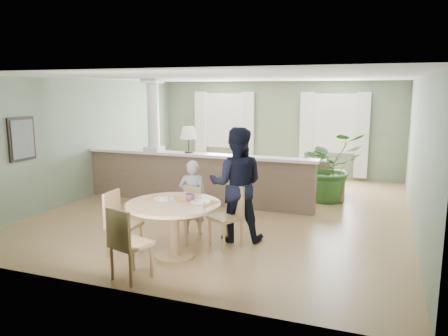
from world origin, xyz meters
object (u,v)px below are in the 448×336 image
at_px(chair_side, 119,220).
at_px(child_person, 193,198).
at_px(dining_table, 174,214).
at_px(man_person, 236,184).
at_px(houseplant, 329,167).
at_px(chair_far_boy, 189,211).
at_px(chair_near, 126,241).
at_px(chair_far_man, 229,213).
at_px(sofa, 284,177).

bearing_deg(chair_side, child_person, -28.95).
xyz_separation_m(dining_table, man_person, (0.60, 1.07, 0.27)).
bearing_deg(dining_table, houseplant, 67.99).
xyz_separation_m(chair_side, child_person, (0.63, 1.26, 0.11)).
bearing_deg(chair_side, chair_far_boy, -38.49).
bearing_deg(chair_near, houseplant, -94.06).
relative_size(houseplant, dining_table, 1.12).
xyz_separation_m(houseplant, chair_side, (-2.53, -4.40, -0.24)).
height_order(child_person, man_person, man_person).
height_order(dining_table, chair_far_man, chair_far_man).
bearing_deg(man_person, chair_near, 53.50).
height_order(dining_table, chair_near, chair_near).
relative_size(chair_far_man, chair_near, 0.98).
distance_m(child_person, man_person, 0.84).
distance_m(houseplant, chair_far_boy, 3.92).
bearing_deg(chair_near, child_person, -74.33).
bearing_deg(chair_far_boy, chair_far_man, 18.38).
distance_m(sofa, chair_far_boy, 3.78).
distance_m(sofa, man_person, 3.44).
bearing_deg(houseplant, chair_far_boy, -117.99).
height_order(chair_far_boy, chair_far_man, chair_far_man).
bearing_deg(dining_table, chair_side, -167.78).
height_order(dining_table, child_person, child_person).
distance_m(houseplant, chair_side, 5.09).
xyz_separation_m(sofa, child_person, (-0.82, -3.39, 0.24)).
bearing_deg(chair_far_boy, houseplant, 79.80).
distance_m(dining_table, chair_far_man, 0.98).
xyz_separation_m(sofa, dining_table, (-0.63, -4.47, 0.26)).
relative_size(houseplant, chair_near, 1.57).
relative_size(chair_far_boy, chair_far_man, 0.92).
xyz_separation_m(houseplant, child_person, (-1.90, -3.15, -0.13)).
relative_size(chair_far_boy, chair_near, 0.90).
bearing_deg(child_person, dining_table, 85.53).
bearing_deg(chair_near, chair_side, -34.76).
distance_m(chair_far_boy, chair_far_man, 0.71).
relative_size(chair_far_boy, man_person, 0.47).
bearing_deg(chair_side, chair_far_man, -57.94).
bearing_deg(chair_side, houseplant, -32.05).
xyz_separation_m(chair_far_man, man_person, (0.02, 0.30, 0.40)).
xyz_separation_m(dining_table, chair_near, (-0.22, -0.94, -0.12)).
height_order(sofa, chair_near, chair_near).
xyz_separation_m(chair_far_man, chair_side, (-1.41, -0.95, 0.00)).
xyz_separation_m(dining_table, child_person, (-0.19, 1.08, -0.02)).
height_order(sofa, chair_far_boy, chair_far_boy).
height_order(houseplant, chair_far_boy, houseplant).
relative_size(sofa, child_person, 2.17).
bearing_deg(chair_near, chair_far_man, -98.57).
height_order(houseplant, child_person, houseplant).
distance_m(chair_far_boy, man_person, 0.91).
relative_size(chair_far_man, man_person, 0.52).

